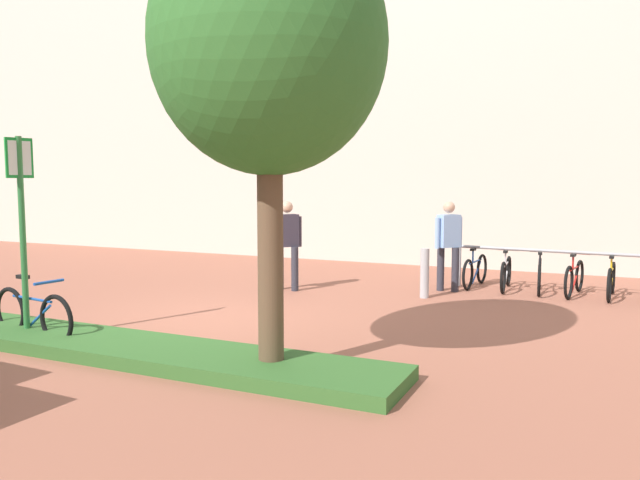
{
  "coord_description": "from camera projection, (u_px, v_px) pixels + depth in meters",
  "views": [
    {
      "loc": [
        5.35,
        -7.74,
        2.12
      ],
      "look_at": [
        0.93,
        2.0,
        1.08
      ],
      "focal_mm": 34.58,
      "sensor_mm": 36.0,
      "label": 1
    }
  ],
  "objects": [
    {
      "name": "planter_strip",
      "position": [
        126.0,
        348.0,
        7.5
      ],
      "size": [
        7.0,
        1.1,
        0.16
      ],
      "primitive_type": "cube",
      "color": "#336028",
      "rests_on": "ground"
    },
    {
      "name": "ground_plane",
      "position": [
        211.0,
        319.0,
        9.42
      ],
      "size": [
        60.0,
        60.0,
        0.0
      ],
      "primitive_type": "plane",
      "color": "#9E5B47"
    },
    {
      "name": "person_casual_tan",
      "position": [
        448.0,
        240.0,
        11.72
      ],
      "size": [
        0.44,
        0.48,
        1.72
      ],
      "color": "#2D2D38",
      "rests_on": "ground"
    },
    {
      "name": "building_facade",
      "position": [
        379.0,
        69.0,
        15.99
      ],
      "size": [
        28.0,
        1.2,
        10.0
      ],
      "primitive_type": "cube",
      "color": "beige",
      "rests_on": "ground"
    },
    {
      "name": "tree_sidewalk",
      "position": [
        269.0,
        46.0,
        6.44
      ],
      "size": [
        2.5,
        2.5,
        4.92
      ],
      "color": "brown",
      "rests_on": "ground"
    },
    {
      "name": "person_suited_dark",
      "position": [
        287.0,
        240.0,
        11.84
      ],
      "size": [
        0.48,
        0.5,
        1.72
      ],
      "color": "#2D2D38",
      "rests_on": "ground"
    },
    {
      "name": "bollard_steel",
      "position": [
        425.0,
        273.0,
        11.1
      ],
      "size": [
        0.16,
        0.16,
        0.9
      ],
      "primitive_type": "cylinder",
      "color": "#ADADB2",
      "rests_on": "ground"
    },
    {
      "name": "bike_rack_cluster",
      "position": [
        557.0,
        275.0,
        11.52
      ],
      "size": [
        3.75,
        1.79,
        0.83
      ],
      "color": "#99999E",
      "rests_on": "ground"
    },
    {
      "name": "bike_at_sign",
      "position": [
        33.0,
        314.0,
        8.19
      ],
      "size": [
        1.67,
        0.42,
        0.86
      ],
      "color": "black",
      "rests_on": "ground"
    },
    {
      "name": "parking_sign_post",
      "position": [
        22.0,
        209.0,
        8.03
      ],
      "size": [
        0.1,
        0.36,
        2.69
      ],
      "color": "#2D7238",
      "rests_on": "ground"
    }
  ]
}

